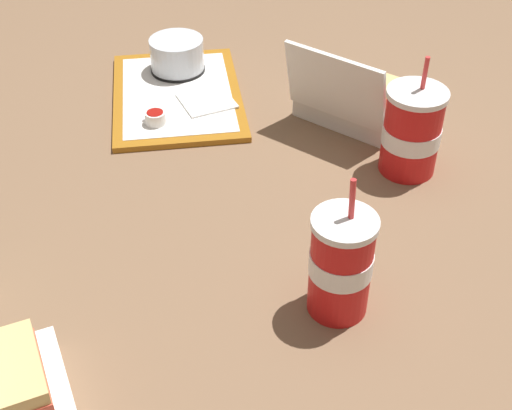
% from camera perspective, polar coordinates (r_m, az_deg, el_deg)
% --- Properties ---
extents(ground_plane, '(3.20, 3.20, 0.00)m').
position_cam_1_polar(ground_plane, '(1.17, -1.93, -1.16)').
color(ground_plane, brown).
extents(food_tray, '(0.42, 0.33, 0.01)m').
position_cam_1_polar(food_tray, '(1.50, -6.32, 8.70)').
color(food_tray, '#A56619').
rests_on(food_tray, ground_plane).
extents(cake_container, '(0.12, 0.12, 0.07)m').
position_cam_1_polar(cake_container, '(1.56, -6.33, 11.77)').
color(cake_container, black).
rests_on(cake_container, food_tray).
extents(ketchup_cup, '(0.04, 0.04, 0.02)m').
position_cam_1_polar(ketchup_cup, '(1.39, -8.05, 6.97)').
color(ketchup_cup, white).
rests_on(ketchup_cup, food_tray).
extents(napkin_stack, '(0.14, 0.14, 0.00)m').
position_cam_1_polar(napkin_stack, '(1.46, -3.97, 8.33)').
color(napkin_stack, white).
rests_on(napkin_stack, food_tray).
extents(plastic_fork, '(0.11, 0.02, 0.00)m').
position_cam_1_polar(plastic_fork, '(1.45, -8.22, 7.83)').
color(plastic_fork, white).
rests_on(plastic_fork, food_tray).
extents(clamshell_sandwich_back, '(0.21, 0.20, 0.16)m').
position_cam_1_polar(clamshell_sandwich_back, '(0.93, -19.11, -13.89)').
color(clamshell_sandwich_back, white).
rests_on(clamshell_sandwich_back, ground_plane).
extents(clamshell_sandwich_center, '(0.26, 0.27, 0.18)m').
position_cam_1_polar(clamshell_sandwich_center, '(1.41, 7.80, 8.39)').
color(clamshell_sandwich_center, white).
rests_on(clamshell_sandwich_center, ground_plane).
extents(soda_cup_left, '(0.09, 0.09, 0.22)m').
position_cam_1_polar(soda_cup_left, '(0.98, 6.80, -4.74)').
color(soda_cup_left, red).
rests_on(soda_cup_left, ground_plane).
extents(soda_cup_corner, '(0.11, 0.11, 0.22)m').
position_cam_1_polar(soda_cup_corner, '(1.27, 12.35, 5.75)').
color(soda_cup_corner, red).
rests_on(soda_cup_corner, ground_plane).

